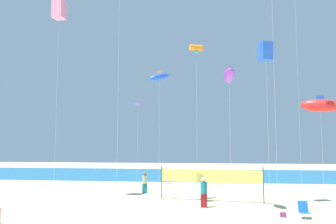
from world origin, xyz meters
TOP-DOWN VIEW (x-y plane):
  - ocean_band at (0.00, 32.14)m, footprint 120.00×20.00m
  - beachgoer_teal_shirt at (1.31, 7.85)m, footprint 0.42×0.42m
  - beachgoer_sage_shirt at (-3.60, 13.67)m, footprint 0.39×0.39m
  - folding_beach_chair at (6.65, 5.31)m, footprint 0.52×0.65m
  - volleyball_net at (1.70, 10.23)m, footprint 7.07×1.31m
  - beach_handbag at (5.61, 5.43)m, footprint 0.33×0.16m
  - kite_violet_inflatable at (2.95, 7.05)m, footprint 0.74×2.00m
  - kite_blue_inflatable at (-1.83, 9.78)m, footprint 1.65×1.52m
  - kite_red_inflatable at (9.16, 10.20)m, footprint 2.73×1.55m
  - kite_blue_box at (5.57, 9.59)m, footprint 0.99×0.99m
  - kite_green_diamond at (9.72, 18.54)m, footprint 0.58×0.59m
  - kite_pink_box at (-9.63, 10.10)m, footprint 0.97×0.97m
  - kite_violet_diamond at (-5.41, 19.12)m, footprint 0.86×0.85m
  - kite_orange_tube at (0.38, 19.02)m, footprint 1.40×1.07m

SIDE VIEW (x-z plane):
  - ocean_band at x=0.00m, z-range 0.00..0.01m
  - beach_handbag at x=5.61m, z-range 0.00..0.26m
  - folding_beach_chair at x=6.65m, z-range 0.02..0.91m
  - beachgoer_sage_shirt at x=-3.60m, z-range 0.06..1.74m
  - beachgoer_teal_shirt at x=1.31m, z-range 0.06..1.92m
  - volleyball_net at x=1.70m, z-range 0.43..2.83m
  - kite_red_inflatable at x=9.16m, z-range 2.92..10.14m
  - kite_violet_diamond at x=-5.41m, z-range 3.80..11.88m
  - kite_violet_inflatable at x=2.95m, z-range 3.81..12.46m
  - kite_blue_inflatable at x=-1.83m, z-range 4.09..13.27m
  - kite_blue_box at x=5.57m, z-range 4.79..15.65m
  - kite_orange_tube at x=0.38m, z-range 6.45..20.09m
  - kite_pink_box at x=-9.63m, z-range 6.72..21.57m
  - kite_green_diamond at x=9.72m, z-range 8.33..26.59m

